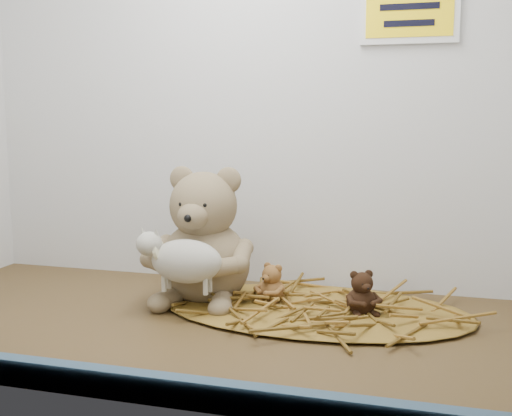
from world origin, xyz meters
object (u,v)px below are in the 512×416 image
(toy_lamb, at_px, (187,261))
(mini_teddy_tan, at_px, (272,282))
(mini_teddy_brown, at_px, (361,291))
(main_teddy, at_px, (205,235))

(toy_lamb, height_order, mini_teddy_tan, toy_lamb)
(mini_teddy_tan, bearing_deg, toy_lamb, -119.37)
(toy_lamb, relative_size, mini_teddy_brown, 2.17)
(mini_teddy_brown, bearing_deg, toy_lamb, 161.17)
(main_teddy, bearing_deg, toy_lamb, -90.98)
(toy_lamb, xyz_separation_m, mini_teddy_brown, (0.30, 0.07, -0.05))
(main_teddy, relative_size, mini_teddy_tan, 3.48)
(main_teddy, distance_m, mini_teddy_brown, 0.31)
(mini_teddy_tan, bearing_deg, main_teddy, -154.40)
(mini_teddy_brown, bearing_deg, mini_teddy_tan, 140.36)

